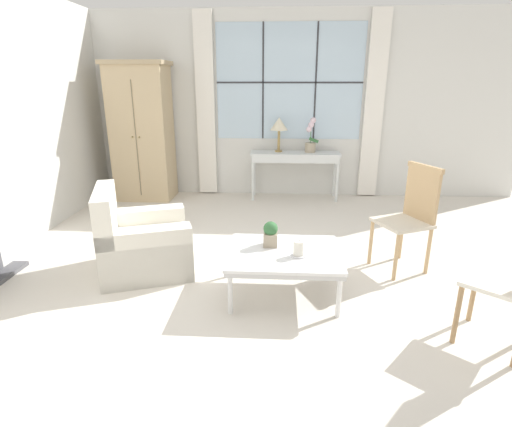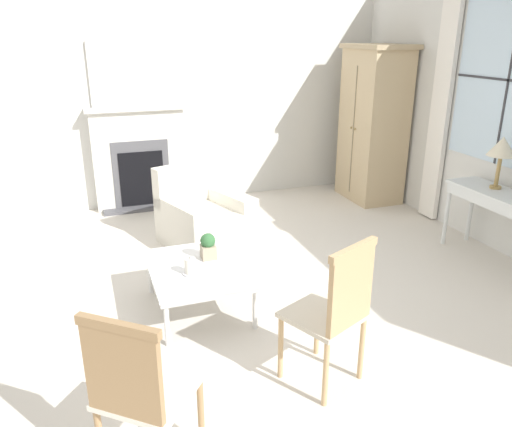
{
  "view_description": "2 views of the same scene",
  "coord_description": "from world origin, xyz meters",
  "px_view_note": "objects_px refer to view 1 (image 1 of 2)",
  "views": [
    {
      "loc": [
        -0.13,
        -3.41,
        1.79
      ],
      "look_at": [
        -0.33,
        0.07,
        0.62
      ],
      "focal_mm": 28.0,
      "sensor_mm": 36.0,
      "label": 1
    },
    {
      "loc": [
        3.56,
        -1.06,
        2.21
      ],
      "look_at": [
        -0.23,
        0.28,
        0.74
      ],
      "focal_mm": 35.0,
      "sensor_mm": 36.0,
      "label": 2
    }
  ],
  "objects_px": {
    "pillar_candle": "(299,249)",
    "potted_orchid": "(311,139)",
    "table_lamp": "(279,125)",
    "side_chair_wooden": "(411,211)",
    "coffee_table": "(284,256)",
    "armoire": "(142,132)",
    "armchair_upholstered": "(142,244)",
    "potted_plant_small": "(271,234)",
    "console_table": "(295,158)"
  },
  "relations": [
    {
      "from": "potted_orchid",
      "to": "console_table",
      "type": "bearing_deg",
      "value": -166.55
    },
    {
      "from": "armoire",
      "to": "potted_orchid",
      "type": "relative_size",
      "value": 3.92
    },
    {
      "from": "console_table",
      "to": "coffee_table",
      "type": "relative_size",
      "value": 1.44
    },
    {
      "from": "armchair_upholstered",
      "to": "coffee_table",
      "type": "height_order",
      "value": "armchair_upholstered"
    },
    {
      "from": "armoire",
      "to": "armchair_upholstered",
      "type": "bearing_deg",
      "value": -73.03
    },
    {
      "from": "armoire",
      "to": "coffee_table",
      "type": "bearing_deg",
      "value": -53.65
    },
    {
      "from": "armoire",
      "to": "coffee_table",
      "type": "distance_m",
      "value": 3.71
    },
    {
      "from": "potted_orchid",
      "to": "potted_plant_small",
      "type": "height_order",
      "value": "potted_orchid"
    },
    {
      "from": "coffee_table",
      "to": "pillar_candle",
      "type": "relative_size",
      "value": 6.52
    },
    {
      "from": "armoire",
      "to": "table_lamp",
      "type": "distance_m",
      "value": 2.09
    },
    {
      "from": "side_chair_wooden",
      "to": "pillar_candle",
      "type": "bearing_deg",
      "value": -147.97
    },
    {
      "from": "armoire",
      "to": "potted_orchid",
      "type": "height_order",
      "value": "armoire"
    },
    {
      "from": "potted_orchid",
      "to": "side_chair_wooden",
      "type": "relative_size",
      "value": 0.51
    },
    {
      "from": "armoire",
      "to": "console_table",
      "type": "height_order",
      "value": "armoire"
    },
    {
      "from": "armoire",
      "to": "side_chair_wooden",
      "type": "xyz_separation_m",
      "value": [
        3.38,
        -2.33,
        -0.45
      ]
    },
    {
      "from": "table_lamp",
      "to": "armchair_upholstered",
      "type": "height_order",
      "value": "table_lamp"
    },
    {
      "from": "console_table",
      "to": "armchair_upholstered",
      "type": "bearing_deg",
      "value": -120.75
    },
    {
      "from": "console_table",
      "to": "side_chair_wooden",
      "type": "relative_size",
      "value": 1.32
    },
    {
      "from": "table_lamp",
      "to": "potted_orchid",
      "type": "distance_m",
      "value": 0.53
    },
    {
      "from": "table_lamp",
      "to": "coffee_table",
      "type": "height_order",
      "value": "table_lamp"
    },
    {
      "from": "potted_orchid",
      "to": "coffee_table",
      "type": "xyz_separation_m",
      "value": [
        -0.42,
        -3.08,
        -0.57
      ]
    },
    {
      "from": "console_table",
      "to": "pillar_candle",
      "type": "distance_m",
      "value": 3.11
    },
    {
      "from": "armoire",
      "to": "potted_plant_small",
      "type": "height_order",
      "value": "armoire"
    },
    {
      "from": "table_lamp",
      "to": "potted_plant_small",
      "type": "distance_m",
      "value": 3.02
    },
    {
      "from": "potted_plant_small",
      "to": "pillar_candle",
      "type": "height_order",
      "value": "potted_plant_small"
    },
    {
      "from": "armoire",
      "to": "potted_orchid",
      "type": "bearing_deg",
      "value": 3.12
    },
    {
      "from": "armoire",
      "to": "pillar_candle",
      "type": "relative_size",
      "value": 14.05
    },
    {
      "from": "side_chair_wooden",
      "to": "potted_plant_small",
      "type": "distance_m",
      "value": 1.43
    },
    {
      "from": "coffee_table",
      "to": "potted_plant_small",
      "type": "relative_size",
      "value": 4.27
    },
    {
      "from": "pillar_candle",
      "to": "potted_orchid",
      "type": "bearing_deg",
      "value": 84.58
    },
    {
      "from": "coffee_table",
      "to": "pillar_candle",
      "type": "height_order",
      "value": "pillar_candle"
    },
    {
      "from": "armchair_upholstered",
      "to": "potted_plant_small",
      "type": "xyz_separation_m",
      "value": [
        1.26,
        -0.27,
        0.24
      ]
    },
    {
      "from": "armoire",
      "to": "armchair_upholstered",
      "type": "relative_size",
      "value": 1.96
    },
    {
      "from": "armchair_upholstered",
      "to": "potted_plant_small",
      "type": "distance_m",
      "value": 1.31
    },
    {
      "from": "pillar_candle",
      "to": "armchair_upholstered",
      "type": "bearing_deg",
      "value": 162.36
    },
    {
      "from": "coffee_table",
      "to": "armchair_upholstered",
      "type": "bearing_deg",
      "value": 164.34
    },
    {
      "from": "coffee_table",
      "to": "pillar_candle",
      "type": "distance_m",
      "value": 0.18
    },
    {
      "from": "armoire",
      "to": "console_table",
      "type": "relative_size",
      "value": 1.5
    },
    {
      "from": "console_table",
      "to": "armchair_upholstered",
      "type": "distance_m",
      "value": 3.09
    },
    {
      "from": "armoire",
      "to": "coffee_table",
      "type": "xyz_separation_m",
      "value": [
        2.16,
        -2.93,
        -0.67
      ]
    },
    {
      "from": "side_chair_wooden",
      "to": "coffee_table",
      "type": "height_order",
      "value": "side_chair_wooden"
    },
    {
      "from": "potted_plant_small",
      "to": "pillar_candle",
      "type": "distance_m",
      "value": 0.32
    },
    {
      "from": "armoire",
      "to": "pillar_candle",
      "type": "distance_m",
      "value": 3.83
    },
    {
      "from": "side_chair_wooden",
      "to": "potted_plant_small",
      "type": "relative_size",
      "value": 4.63
    },
    {
      "from": "potted_plant_small",
      "to": "pillar_candle",
      "type": "xyz_separation_m",
      "value": [
        0.24,
        -0.21,
        -0.05
      ]
    },
    {
      "from": "table_lamp",
      "to": "console_table",
      "type": "bearing_deg",
      "value": -11.21
    },
    {
      "from": "potted_orchid",
      "to": "pillar_candle",
      "type": "relative_size",
      "value": 3.58
    },
    {
      "from": "console_table",
      "to": "table_lamp",
      "type": "bearing_deg",
      "value": 168.79
    },
    {
      "from": "armoire",
      "to": "side_chair_wooden",
      "type": "relative_size",
      "value": 1.99
    },
    {
      "from": "potted_orchid",
      "to": "coffee_table",
      "type": "distance_m",
      "value": 3.15
    }
  ]
}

